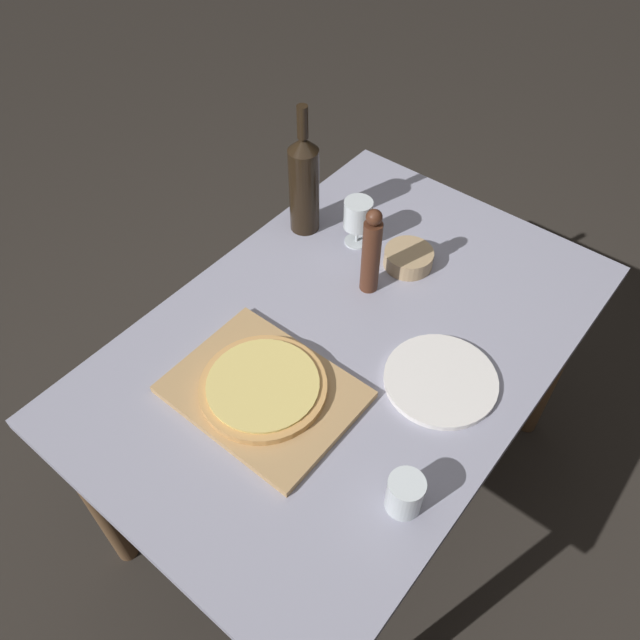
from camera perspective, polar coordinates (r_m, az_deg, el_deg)
The scene contains 10 objects.
ground_plane at distance 2.11m, azimuth 2.00°, elevation -14.72°, with size 12.00×12.00×0.00m, color #2D2823.
dining_table at distance 1.55m, azimuth 2.63°, elevation -4.00°, with size 0.85×1.29×0.76m.
cutting_board at distance 1.37m, azimuth -5.16°, elevation -6.56°, with size 0.39×0.30×0.02m.
pizza at distance 1.35m, azimuth -5.22°, elevation -6.07°, with size 0.28×0.28×0.02m.
wine_bottle at distance 1.66m, azimuth -1.48°, elevation 12.42°, with size 0.08×0.08×0.37m.
pepper_mill at distance 1.50m, azimuth 4.71°, elevation 6.15°, with size 0.05×0.05×0.24m.
wine_glass at distance 1.64m, azimuth 3.49°, elevation 9.51°, with size 0.08×0.08×0.14m.
small_bowl at distance 1.63m, azimuth 8.09°, elevation 5.63°, with size 0.13×0.13×0.04m.
drinking_tumbler at distance 1.22m, azimuth 7.78°, elevation -15.48°, with size 0.07×0.07×0.09m.
dinner_plate at distance 1.41m, azimuth 10.97°, elevation -5.40°, with size 0.25×0.25×0.01m.
Camera 1 is at (0.53, -0.77, 1.89)m, focal length 35.00 mm.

